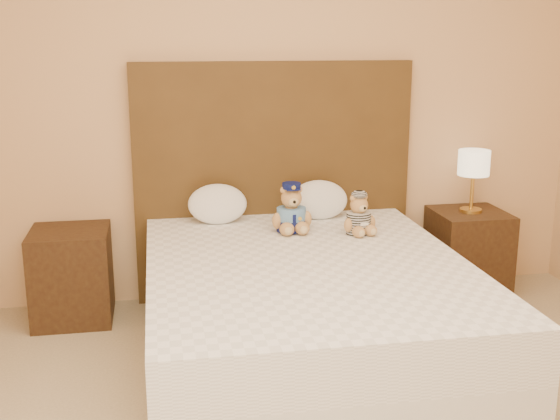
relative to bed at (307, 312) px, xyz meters
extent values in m
cube|color=tan|center=(0.00, 1.05, 1.07)|extent=(4.00, 0.04, 2.70)
cube|color=white|center=(0.00, 0.00, -0.13)|extent=(1.60, 2.00, 0.30)
cube|color=white|center=(0.00, 0.00, 0.15)|extent=(1.60, 2.00, 0.25)
cube|color=#4A3216|center=(0.00, 1.01, 0.47)|extent=(1.75, 0.08, 1.50)
cube|color=#3B2712|center=(-1.25, 0.80, 0.00)|extent=(0.45, 0.45, 0.55)
cube|color=#3B2712|center=(1.25, 0.80, 0.00)|extent=(0.45, 0.45, 0.55)
cylinder|color=gold|center=(1.25, 0.80, 0.28)|extent=(0.14, 0.14, 0.02)
cylinder|color=gold|center=(1.25, 0.80, 0.41)|extent=(0.02, 0.02, 0.26)
cylinder|color=#FAEDC3|center=(1.25, 0.80, 0.59)|extent=(0.20, 0.20, 0.16)
ellipsoid|color=white|center=(-0.38, 0.83, 0.40)|extent=(0.36, 0.23, 0.25)
ellipsoid|color=white|center=(0.26, 0.83, 0.40)|extent=(0.36, 0.23, 0.25)
camera|label=1|loc=(-0.73, -3.28, 1.39)|focal=45.00mm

